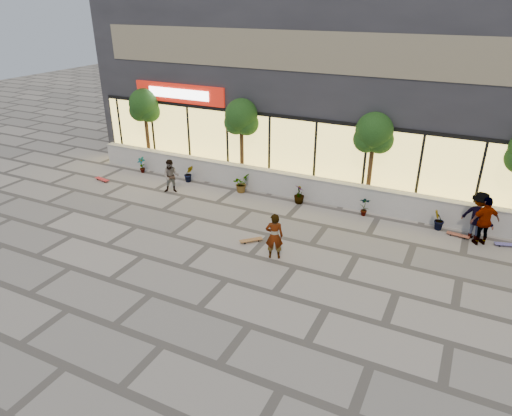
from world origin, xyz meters
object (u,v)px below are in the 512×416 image
at_px(tree_midwest, 241,119).
at_px(skater_right_far, 478,216).
at_px(tree_west, 144,107).
at_px(skater_center, 274,236).
at_px(skater_right_near, 485,221).
at_px(tree_mideast, 374,135).
at_px(skateboard_right_near, 458,235).
at_px(skateboard_right_far, 507,244).
at_px(skateboard_center, 251,240).
at_px(skateboard_left, 102,179).
at_px(skater_left, 171,176).

relative_size(tree_midwest, skater_right_far, 2.15).
distance_m(tree_west, skater_center, 11.58).
bearing_deg(tree_midwest, skater_center, -53.64).
distance_m(skater_center, skater_right_near, 7.45).
bearing_deg(tree_mideast, tree_west, 180.00).
bearing_deg(tree_west, skater_center, -30.72).
bearing_deg(skater_right_near, tree_mideast, -53.82).
relative_size(skater_center, skateboard_right_near, 2.02).
height_order(tree_west, skater_center, tree_west).
relative_size(skater_center, skateboard_right_far, 1.96).
distance_m(skater_center, skateboard_center, 1.50).
bearing_deg(skater_right_far, tree_mideast, 5.90).
height_order(tree_mideast, skateboard_left, tree_mideast).
height_order(skater_center, skateboard_left, skater_center).
bearing_deg(tree_midwest, skater_right_near, -9.30).
relative_size(tree_west, skater_center, 2.41).
bearing_deg(tree_midwest, skateboard_right_far, -7.52).
bearing_deg(skateboard_right_far, tree_midwest, 156.08).
distance_m(tree_midwest, skateboard_left, 7.31).
relative_size(skater_left, skateboard_right_near, 1.88).
distance_m(skateboard_left, skateboard_right_far, 17.43).
relative_size(skater_right_near, skateboard_left, 2.06).
bearing_deg(tree_mideast, skater_center, -106.49).
bearing_deg(tree_midwest, skater_left, -129.25).
distance_m(skater_right_near, skater_right_far, 0.39).
relative_size(tree_west, skateboard_right_far, 4.73).
bearing_deg(skateboard_center, tree_mideast, 15.72).
bearing_deg(skater_left, skater_center, -51.39).
bearing_deg(tree_west, tree_midwest, 0.00).
xyz_separation_m(skateboard_left, skateboard_right_far, (17.36, 1.52, -0.00)).
relative_size(skateboard_left, skateboard_right_near, 1.09).
relative_size(tree_west, skateboard_left, 4.46).
height_order(skateboard_center, skateboard_left, skateboard_left).
bearing_deg(skater_right_far, skateboard_right_near, 35.04).
relative_size(tree_mideast, skateboard_right_far, 4.73).
distance_m(skater_left, skater_right_far, 12.51).
xyz_separation_m(skater_right_far, skateboard_center, (-7.16, -3.82, -0.83)).
xyz_separation_m(tree_midwest, skateboard_right_far, (11.36, -1.50, -2.90)).
distance_m(skater_center, skateboard_right_near, 7.01).
xyz_separation_m(skater_right_near, skateboard_right_near, (-0.74, 0.22, -0.83)).
bearing_deg(skater_right_far, skateboard_right_far, -161.21).
height_order(skater_right_near, skater_right_far, skater_right_far).
height_order(skater_center, skateboard_center, skater_center).
bearing_deg(skateboard_right_far, tree_mideast, 147.97).
height_order(tree_midwest, skater_right_far, tree_midwest).
xyz_separation_m(skater_right_far, skateboard_left, (-16.27, -1.62, -0.83)).
bearing_deg(skater_left, tree_midwest, 25.45).
height_order(skater_center, skater_right_far, skater_right_far).
distance_m(skater_center, skateboard_left, 10.68).
bearing_deg(tree_mideast, skater_right_far, -18.14).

